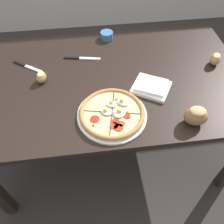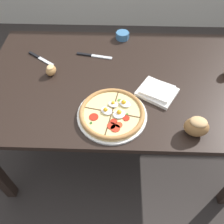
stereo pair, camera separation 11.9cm
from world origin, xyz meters
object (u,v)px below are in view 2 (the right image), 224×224
at_px(bread_piece_far, 51,70).
at_px(knife_main, 41,58).
at_px(pizza, 112,113).
at_px(knife_spare, 94,56).
at_px(ramekin_bowl, 122,35).
at_px(dining_table, 119,89).
at_px(bread_piece_near, 197,126).
at_px(napkin_folded, 157,91).

bearing_deg(bread_piece_far, knife_main, 125.16).
distance_m(pizza, knife_spare, 0.50).
distance_m(ramekin_bowl, knife_spare, 0.27).
distance_m(dining_table, pizza, 0.30).
relative_size(pizza, bread_piece_near, 2.77).
bearing_deg(knife_spare, ramekin_bowl, 58.75).
bearing_deg(dining_table, ramekin_bowl, 87.97).
xyz_separation_m(knife_main, knife_spare, (0.34, 0.04, -0.00)).
relative_size(napkin_folded, knife_spare, 1.10).
xyz_separation_m(napkin_folded, knife_main, (-0.71, 0.28, -0.01)).
bearing_deg(dining_table, bread_piece_near, -45.82).
bearing_deg(dining_table, napkin_folded, -28.68).
bearing_deg(bread_piece_far, pizza, -39.43).
bearing_deg(pizza, ramekin_bowl, 85.86).
xyz_separation_m(bread_piece_far, knife_main, (-0.10, 0.14, -0.03)).
bearing_deg(napkin_folded, knife_spare, 139.75).
distance_m(napkin_folded, knife_main, 0.76).
relative_size(dining_table, knife_spare, 6.85).
bearing_deg(bread_piece_far, napkin_folded, -12.70).
bearing_deg(ramekin_bowl, dining_table, -92.03).
height_order(bread_piece_far, knife_spare, bread_piece_far).
bearing_deg(knife_spare, napkin_folded, -29.47).
distance_m(pizza, bread_piece_far, 0.48).
relative_size(pizza, napkin_folded, 1.40).
bearing_deg(bread_piece_near, knife_spare, 132.58).
bearing_deg(pizza, dining_table, 82.79).
distance_m(ramekin_bowl, napkin_folded, 0.56).
xyz_separation_m(bread_piece_near, bread_piece_far, (-0.77, 0.40, -0.02)).
xyz_separation_m(napkin_folded, bread_piece_far, (-0.61, 0.14, 0.02)).
relative_size(ramekin_bowl, bread_piece_near, 0.71).
bearing_deg(knife_spare, bread_piece_far, -131.81).
bearing_deg(knife_main, pizza, -8.34).
relative_size(dining_table, napkin_folded, 6.23).
xyz_separation_m(bread_piece_far, knife_spare, (0.24, 0.18, -0.03)).
xyz_separation_m(pizza, knife_spare, (-0.13, 0.48, -0.02)).
distance_m(bread_piece_near, knife_main, 1.02).
xyz_separation_m(ramekin_bowl, bread_piece_near, (0.35, -0.78, 0.03)).
relative_size(pizza, knife_spare, 1.55).
height_order(dining_table, pizza, pizza).
bearing_deg(bread_piece_near, dining_table, 134.18).
distance_m(bread_piece_near, knife_spare, 0.79).
xyz_separation_m(dining_table, knife_spare, (-0.17, 0.20, 0.09)).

